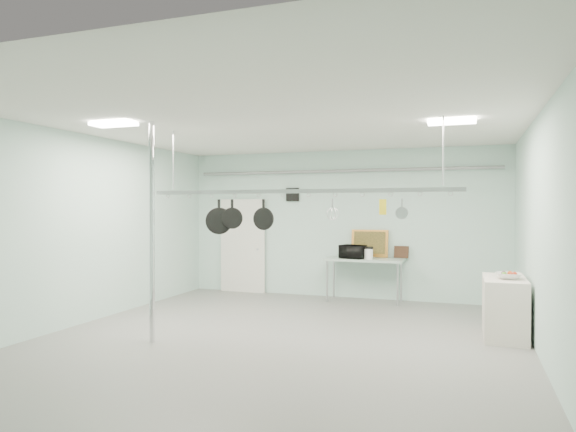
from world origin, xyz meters
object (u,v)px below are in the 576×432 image
at_px(microwave, 353,252).
at_px(skillet_left, 219,217).
at_px(fruit_bowl, 509,276).
at_px(side_cabinet, 504,307).
at_px(pot_rack, 296,189).
at_px(coffee_canister, 369,254).
at_px(skillet_right, 263,215).
at_px(chrome_pole, 152,232).
at_px(prep_table, 364,262).
at_px(skillet_mid, 232,214).

xyz_separation_m(microwave, skillet_left, (-1.47, -3.17, 0.77)).
bearing_deg(fruit_bowl, side_cabinet, 108.57).
relative_size(microwave, skillet_left, 0.91).
xyz_separation_m(pot_rack, microwave, (0.19, 3.17, -1.19)).
relative_size(pot_rack, skillet_left, 8.74).
distance_m(side_cabinet, skillet_left, 4.57).
distance_m(coffee_canister, skillet_right, 3.42).
distance_m(chrome_pole, coffee_canister, 4.75).
distance_m(fruit_bowl, skillet_right, 3.76).
xyz_separation_m(prep_table, side_cabinet, (2.55, -2.20, -0.38)).
relative_size(coffee_canister, fruit_bowl, 0.57).
height_order(pot_rack, fruit_bowl, pot_rack).
height_order(chrome_pole, prep_table, chrome_pole).
height_order(side_cabinet, skillet_left, skillet_left).
xyz_separation_m(pot_rack, skillet_mid, (-1.05, 0.00, -0.37)).
bearing_deg(side_cabinet, microwave, 143.09).
height_order(chrome_pole, coffee_canister, chrome_pole).
relative_size(side_cabinet, microwave, 2.40).
xyz_separation_m(chrome_pole, prep_table, (2.30, 4.20, -0.77)).
bearing_deg(coffee_canister, pot_rack, -99.29).
bearing_deg(fruit_bowl, skillet_right, -164.66).
xyz_separation_m(chrome_pole, skillet_mid, (0.85, 0.90, 0.26)).
height_order(microwave, coffee_canister, microwave).
height_order(chrome_pole, skillet_right, chrome_pole).
relative_size(prep_table, fruit_bowl, 4.30).
height_order(side_cabinet, fruit_bowl, fruit_bowl).
height_order(side_cabinet, skillet_right, skillet_right).
bearing_deg(prep_table, chrome_pole, -118.71).
bearing_deg(skillet_mid, skillet_left, 167.89).
height_order(microwave, skillet_left, skillet_left).
relative_size(chrome_pole, pot_rack, 0.67).
bearing_deg(skillet_left, skillet_right, -19.95).
relative_size(coffee_canister, skillet_mid, 0.47).
xyz_separation_m(side_cabinet, microwave, (-2.76, 2.07, 0.59)).
bearing_deg(coffee_canister, skillet_right, -108.23).
xyz_separation_m(chrome_pole, coffee_canister, (2.42, 4.05, -0.59)).
xyz_separation_m(microwave, skillet_right, (-0.71, -3.17, 0.81)).
distance_m(skillet_mid, skillet_right, 0.53).
bearing_deg(side_cabinet, fruit_bowl, -71.43).
bearing_deg(pot_rack, side_cabinet, 20.45).
bearing_deg(skillet_right, prep_table, 77.83).
xyz_separation_m(chrome_pole, microwave, (2.09, 4.07, -0.56)).
height_order(prep_table, microwave, microwave).
distance_m(prep_table, coffee_canister, 0.26).
height_order(side_cabinet, skillet_mid, skillet_mid).
bearing_deg(chrome_pole, skillet_left, 55.31).
height_order(pot_rack, skillet_right, pot_rack).
height_order(prep_table, pot_rack, pot_rack).
distance_m(pot_rack, fruit_bowl, 3.40).
relative_size(skillet_left, skillet_mid, 1.21).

